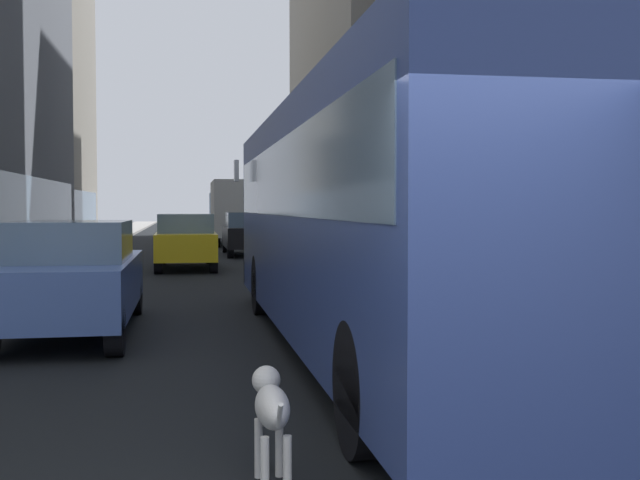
{
  "coord_description": "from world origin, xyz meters",
  "views": [
    {
      "loc": [
        -1.2,
        -2.88,
        1.82
      ],
      "look_at": [
        0.48,
        6.88,
        1.4
      ],
      "focal_mm": 43.88,
      "sensor_mm": 36.0,
      "label": 1
    }
  ],
  "objects_px": {
    "car_blue_hatchback": "(73,277)",
    "car_black_suv": "(250,233)",
    "car_yellow_taxi": "(186,241)",
    "box_truck": "(236,210)",
    "transit_bus": "(378,210)",
    "dalmatian_dog": "(271,407)"
  },
  "relations": [
    {
      "from": "car_yellow_taxi",
      "to": "car_black_suv",
      "type": "relative_size",
      "value": 0.99
    },
    {
      "from": "car_black_suv",
      "to": "car_yellow_taxi",
      "type": "bearing_deg",
      "value": -111.12
    },
    {
      "from": "dalmatian_dog",
      "to": "car_yellow_taxi",
      "type": "bearing_deg",
      "value": 91.7
    },
    {
      "from": "car_blue_hatchback",
      "to": "dalmatian_dog",
      "type": "height_order",
      "value": "car_blue_hatchback"
    },
    {
      "from": "car_blue_hatchback",
      "to": "car_black_suv",
      "type": "distance_m",
      "value": 18.42
    },
    {
      "from": "car_yellow_taxi",
      "to": "dalmatian_dog",
      "type": "height_order",
      "value": "car_yellow_taxi"
    },
    {
      "from": "car_yellow_taxi",
      "to": "car_black_suv",
      "type": "xyz_separation_m",
      "value": [
        2.4,
        6.21,
        0.0
      ]
    },
    {
      "from": "car_black_suv",
      "to": "box_truck",
      "type": "bearing_deg",
      "value": 90.0
    },
    {
      "from": "transit_bus",
      "to": "car_blue_hatchback",
      "type": "relative_size",
      "value": 2.49
    },
    {
      "from": "transit_bus",
      "to": "car_yellow_taxi",
      "type": "height_order",
      "value": "transit_bus"
    },
    {
      "from": "car_yellow_taxi",
      "to": "car_blue_hatchback",
      "type": "bearing_deg",
      "value": -97.75
    },
    {
      "from": "transit_bus",
      "to": "dalmatian_dog",
      "type": "xyz_separation_m",
      "value": [
        -1.86,
        -4.6,
        -1.26
      ]
    },
    {
      "from": "box_truck",
      "to": "transit_bus",
      "type": "bearing_deg",
      "value": -90.0
    },
    {
      "from": "car_yellow_taxi",
      "to": "car_blue_hatchback",
      "type": "height_order",
      "value": "same"
    },
    {
      "from": "transit_bus",
      "to": "car_blue_hatchback",
      "type": "distance_m",
      "value": 4.55
    },
    {
      "from": "box_truck",
      "to": "car_blue_hatchback",
      "type": "bearing_deg",
      "value": -98.53
    },
    {
      "from": "car_black_suv",
      "to": "box_truck",
      "type": "height_order",
      "value": "box_truck"
    },
    {
      "from": "car_yellow_taxi",
      "to": "box_truck",
      "type": "bearing_deg",
      "value": 80.84
    },
    {
      "from": "car_black_suv",
      "to": "box_truck",
      "type": "relative_size",
      "value": 0.6
    },
    {
      "from": "car_yellow_taxi",
      "to": "transit_bus",
      "type": "bearing_deg",
      "value": -80.07
    },
    {
      "from": "car_blue_hatchback",
      "to": "box_truck",
      "type": "height_order",
      "value": "box_truck"
    },
    {
      "from": "car_black_suv",
      "to": "transit_bus",
      "type": "bearing_deg",
      "value": -90.0
    }
  ]
}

